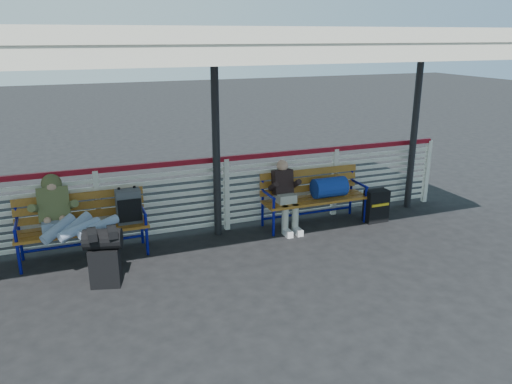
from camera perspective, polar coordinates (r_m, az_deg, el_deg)
name	(u,v)px	position (r m, az deg, el deg)	size (l,w,h in m)	color
ground	(116,307)	(6.28, -15.68, -12.56)	(60.00, 60.00, 0.00)	black
fence	(98,206)	(7.76, -17.59, -1.50)	(12.08, 0.08, 1.24)	silver
canopy	(86,39)	(6.34, -18.89, 16.26)	(12.60, 3.60, 3.16)	silver
luggage_stack	(104,255)	(6.63, -16.96, -6.93)	(0.52, 0.38, 0.78)	black
bench_left	(99,215)	(7.51, -17.51, -2.54)	(1.80, 0.56, 0.96)	#AC6E21
bench_right	(321,190)	(8.46, 7.42, 0.26)	(1.80, 0.56, 0.92)	#AC6E21
traveler_man	(71,222)	(7.14, -20.38, -3.21)	(0.94, 1.59, 0.77)	#9CACD2
companion_person	(285,195)	(8.13, 3.39, -0.30)	(0.32, 0.66, 1.15)	#B1AEA0
suitcase_side	(376,206)	(8.80, 13.56, -1.56)	(0.41, 0.25, 0.56)	black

